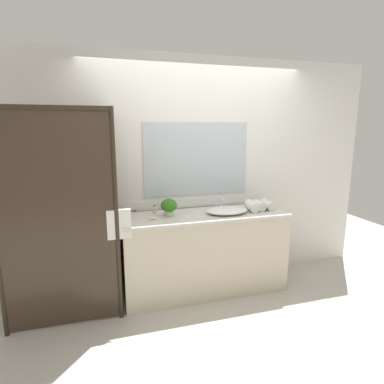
# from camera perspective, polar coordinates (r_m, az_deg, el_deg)

# --- Properties ---
(ground_plane) EXTENTS (8.00, 8.00, 0.00)m
(ground_plane) POSITION_cam_1_polar(r_m,az_deg,el_deg) (3.77, 2.29, -17.28)
(ground_plane) COLOR #B7B2A8
(wall_back_with_mirror) EXTENTS (4.40, 0.06, 2.60)m
(wall_back_with_mirror) POSITION_cam_1_polar(r_m,az_deg,el_deg) (3.66, 0.74, 3.51)
(wall_back_with_mirror) COLOR silver
(wall_back_with_mirror) RESTS_ON ground_plane
(vanity_cabinet) EXTENTS (1.80, 0.58, 0.90)m
(vanity_cabinet) POSITION_cam_1_polar(r_m,az_deg,el_deg) (3.58, 2.30, -10.87)
(vanity_cabinet) COLOR beige
(vanity_cabinet) RESTS_ON ground_plane
(shower_enclosure) EXTENTS (1.20, 0.59, 2.00)m
(shower_enclosure) POSITION_cam_1_polar(r_m,az_deg,el_deg) (3.05, -19.81, -4.18)
(shower_enclosure) COLOR #2D2319
(shower_enclosure) RESTS_ON ground_plane
(sink_basin) EXTENTS (0.47, 0.34, 0.06)m
(sink_basin) POSITION_cam_1_polar(r_m,az_deg,el_deg) (3.46, 6.32, -3.32)
(sink_basin) COLOR white
(sink_basin) RESTS_ON vanity_cabinet
(faucet) EXTENTS (0.17, 0.14, 0.13)m
(faucet) POSITION_cam_1_polar(r_m,az_deg,el_deg) (3.61, 5.29, -2.47)
(faucet) COLOR silver
(faucet) RESTS_ON vanity_cabinet
(potted_plant) EXTENTS (0.17, 0.17, 0.19)m
(potted_plant) POSITION_cam_1_polar(r_m,az_deg,el_deg) (3.32, -4.21, -2.56)
(potted_plant) COLOR beige
(potted_plant) RESTS_ON vanity_cabinet
(soap_dish) EXTENTS (0.10, 0.07, 0.04)m
(soap_dish) POSITION_cam_1_polar(r_m,az_deg,el_deg) (3.19, -6.89, -4.91)
(soap_dish) COLOR silver
(soap_dish) RESTS_ON vanity_cabinet
(amenity_bottle_body_wash) EXTENTS (0.03, 0.03, 0.08)m
(amenity_bottle_body_wash) POSITION_cam_1_polar(r_m,az_deg,el_deg) (3.49, -3.81, -3.03)
(amenity_bottle_body_wash) COLOR silver
(amenity_bottle_body_wash) RESTS_ON vanity_cabinet
(amenity_bottle_shampoo) EXTENTS (0.03, 0.03, 0.09)m
(amenity_bottle_shampoo) POSITION_cam_1_polar(r_m,az_deg,el_deg) (3.46, -6.82, -3.13)
(amenity_bottle_shampoo) COLOR silver
(amenity_bottle_shampoo) RESTS_ON vanity_cabinet
(rolled_towel_near_edge) EXTENTS (0.12, 0.25, 0.10)m
(rolled_towel_near_edge) POSITION_cam_1_polar(r_m,az_deg,el_deg) (3.72, 13.54, -2.22)
(rolled_towel_near_edge) COLOR white
(rolled_towel_near_edge) RESTS_ON vanity_cabinet
(rolled_towel_middle) EXTENTS (0.12, 0.20, 0.10)m
(rolled_towel_middle) POSITION_cam_1_polar(r_m,az_deg,el_deg) (3.66, 12.11, -2.36)
(rolled_towel_middle) COLOR white
(rolled_towel_middle) RESTS_ON vanity_cabinet
(rolled_towel_far_edge) EXTENTS (0.13, 0.22, 0.11)m
(rolled_towel_far_edge) POSITION_cam_1_polar(r_m,az_deg,el_deg) (3.59, 10.80, -2.52)
(rolled_towel_far_edge) COLOR white
(rolled_towel_far_edge) RESTS_ON vanity_cabinet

